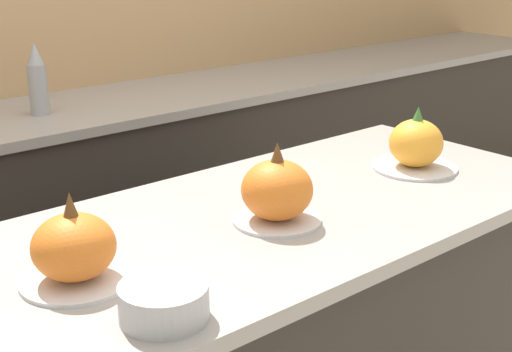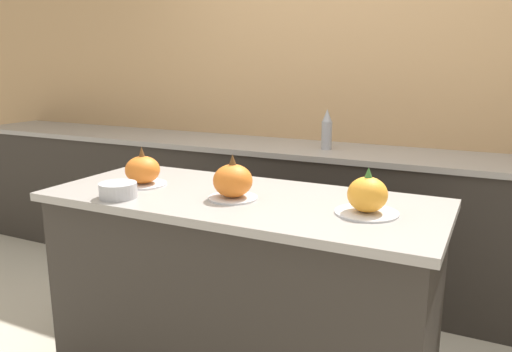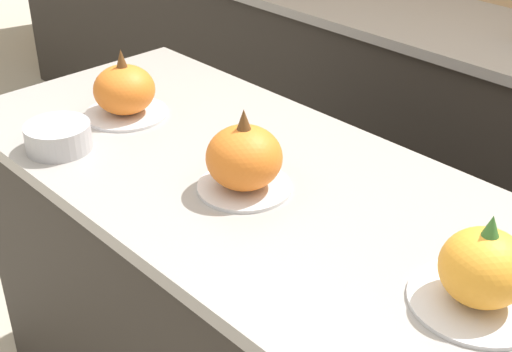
{
  "view_description": "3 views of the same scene",
  "coord_description": "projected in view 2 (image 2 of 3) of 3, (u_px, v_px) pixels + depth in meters",
  "views": [
    {
      "loc": [
        -1.02,
        -1.17,
        1.55
      ],
      "look_at": [
        -0.01,
        0.02,
        1.01
      ],
      "focal_mm": 50.0,
      "sensor_mm": 36.0,
      "label": 1
    },
    {
      "loc": [
        0.96,
        -1.8,
        1.47
      ],
      "look_at": [
        0.08,
        -0.01,
        1.02
      ],
      "focal_mm": 35.0,
      "sensor_mm": 36.0,
      "label": 2
    },
    {
      "loc": [
        0.97,
        -0.93,
        1.72
      ],
      "look_at": [
        0.02,
        -0.04,
        0.96
      ],
      "focal_mm": 50.0,
      "sensor_mm": 36.0,
      "label": 3
    }
  ],
  "objects": [
    {
      "name": "wall_back",
      "position": [
        347.0,
        96.0,
        3.38
      ],
      "size": [
        8.0,
        0.06,
        2.5
      ],
      "color": "tan",
      "rests_on": "ground_plane"
    },
    {
      "name": "kitchen_island",
      "position": [
        241.0,
        296.0,
        2.21
      ],
      "size": [
        1.69,
        0.72,
        0.92
      ],
      "color": "#2D2823",
      "rests_on": "ground_plane"
    },
    {
      "name": "back_counter",
      "position": [
        328.0,
        219.0,
        3.27
      ],
      "size": [
        6.0,
        0.6,
        0.94
      ],
      "color": "#2D2823",
      "rests_on": "ground_plane"
    },
    {
      "name": "pumpkin_cake_left",
      "position": [
        143.0,
        171.0,
        2.29
      ],
      "size": [
        0.22,
        0.22,
        0.18
      ],
      "color": "silver",
      "rests_on": "kitchen_island"
    },
    {
      "name": "pumpkin_cake_center",
      "position": [
        233.0,
        182.0,
        2.05
      ],
      "size": [
        0.21,
        0.21,
        0.19
      ],
      "color": "silver",
      "rests_on": "kitchen_island"
    },
    {
      "name": "pumpkin_cake_right",
      "position": [
        367.0,
        197.0,
        1.85
      ],
      "size": [
        0.24,
        0.24,
        0.18
      ],
      "color": "silver",
      "rests_on": "kitchen_island"
    },
    {
      "name": "bottle_tall",
      "position": [
        327.0,
        130.0,
        3.13
      ],
      "size": [
        0.07,
        0.07,
        0.25
      ],
      "color": "#99999E",
      "rests_on": "back_counter"
    },
    {
      "name": "mixing_bowl",
      "position": [
        118.0,
        190.0,
        2.08
      ],
      "size": [
        0.16,
        0.16,
        0.06
      ],
      "color": "#ADADB2",
      "rests_on": "kitchen_island"
    }
  ]
}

